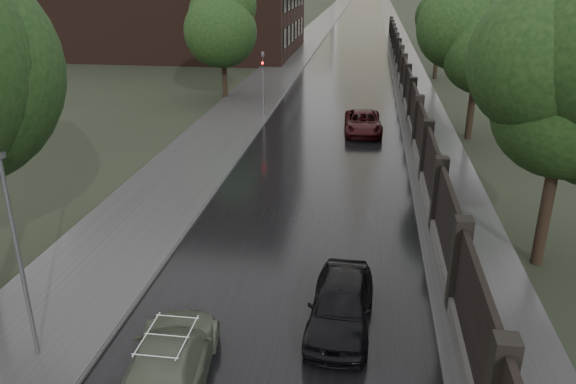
{
  "coord_description": "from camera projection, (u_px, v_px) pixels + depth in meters",
  "views": [
    {
      "loc": [
        1.99,
        -8.45,
        8.59
      ],
      "look_at": [
        -0.52,
        9.12,
        1.5
      ],
      "focal_mm": 35.0,
      "sensor_mm": 36.0,
      "label": 1
    }
  ],
  "objects": [
    {
      "name": "tree_left_far",
      "position": [
        222.0,
        22.0,
        37.9
      ],
      "size": [
        4.25,
        4.25,
        7.39
      ],
      "color": "black",
      "rests_on": "ground"
    },
    {
      "name": "tree_right_b",
      "position": [
        479.0,
        45.0,
        28.62
      ],
      "size": [
        4.08,
        4.08,
        7.01
      ],
      "color": "black",
      "rests_on": "ground"
    },
    {
      "name": "fence_right",
      "position": [
        405.0,
        84.0,
        39.67
      ],
      "size": [
        0.45,
        75.72,
        2.7
      ],
      "color": "#383533",
      "rests_on": "ground"
    },
    {
      "name": "traffic_light",
      "position": [
        263.0,
        79.0,
        33.87
      ],
      "size": [
        0.16,
        0.32,
        4.0
      ],
      "color": "#59595E",
      "rests_on": "ground"
    },
    {
      "name": "car_right_near",
      "position": [
        341.0,
        304.0,
        14.22
      ],
      "size": [
        1.73,
        3.96,
        1.33
      ],
      "primitive_type": "imported",
      "rotation": [
        0.0,
        0.0,
        -0.04
      ],
      "color": "black",
      "rests_on": "ground"
    },
    {
      "name": "tree_right_a",
      "position": [
        565.0,
        108.0,
        15.75
      ],
      "size": [
        4.08,
        4.08,
        7.01
      ],
      "color": "black",
      "rests_on": "ground"
    },
    {
      "name": "car_right_far",
      "position": [
        363.0,
        122.0,
        31.27
      ],
      "size": [
        2.24,
        4.41,
        1.2
      ],
      "primitive_type": "imported",
      "rotation": [
        0.0,
        0.0,
        0.06
      ],
      "color": "black",
      "rests_on": "ground"
    },
    {
      "name": "tree_right_c",
      "position": [
        441.0,
        17.0,
        45.17
      ],
      "size": [
        4.08,
        4.08,
        7.01
      ],
      "color": "black",
      "rests_on": "ground"
    },
    {
      "name": "lamp_post",
      "position": [
        19.0,
        258.0,
        12.31
      ],
      "size": [
        0.25,
        0.12,
        5.11
      ],
      "color": "#59595E",
      "rests_on": "ground"
    },
    {
      "name": "volga_sedan",
      "position": [
        169.0,
        361.0,
        12.22
      ],
      "size": [
        2.26,
        4.5,
        1.25
      ],
      "primitive_type": "imported",
      "rotation": [
        0.0,
        0.0,
        3.26
      ],
      "color": "#4D5544",
      "rests_on": "ground"
    }
  ]
}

